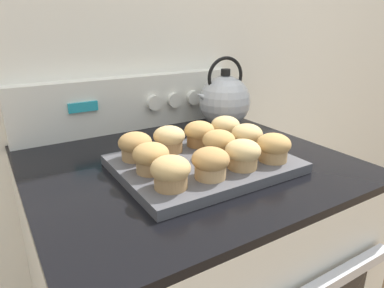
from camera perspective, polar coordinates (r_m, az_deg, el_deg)
wall_back at (r=1.10m, az=-11.59°, el=19.09°), size 8.00×0.05×2.40m
control_panel at (r=1.08m, az=-9.58°, el=6.83°), size 0.72×0.07×0.16m
muffin_pan at (r=0.78m, az=1.92°, el=-3.30°), size 0.38×0.30×0.02m
muffin_r0_c0 at (r=0.64m, az=-3.58°, el=-4.68°), size 0.08×0.08×0.06m
muffin_r0_c1 at (r=0.68m, az=3.10°, el=-3.14°), size 0.08×0.08×0.06m
muffin_r0_c2 at (r=0.73m, az=8.46°, el=-1.63°), size 0.08×0.08×0.06m
muffin_r0_c3 at (r=0.78m, az=13.44°, el=-0.50°), size 0.08×0.08×0.06m
muffin_r1_c0 at (r=0.71m, az=-6.84°, el=-2.23°), size 0.08×0.08×0.06m
muffin_r1_c2 at (r=0.79m, az=4.48°, el=0.13°), size 0.08×0.08×0.06m
muffin_r1_c3 at (r=0.84m, az=9.13°, el=1.24°), size 0.08×0.08×0.06m
muffin_r2_c0 at (r=0.78m, az=-9.43°, el=-0.27°), size 0.08×0.08×0.06m
muffin_r2_c1 at (r=0.82m, az=-3.82°, el=0.88°), size 0.08×0.08×0.06m
muffin_r2_c2 at (r=0.86m, az=1.25°, el=1.79°), size 0.08×0.08×0.06m
muffin_r2_c3 at (r=0.91m, az=5.58°, el=2.72°), size 0.08×0.08×0.06m
tea_kettle at (r=1.09m, az=5.40°, el=7.24°), size 0.19×0.16×0.22m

